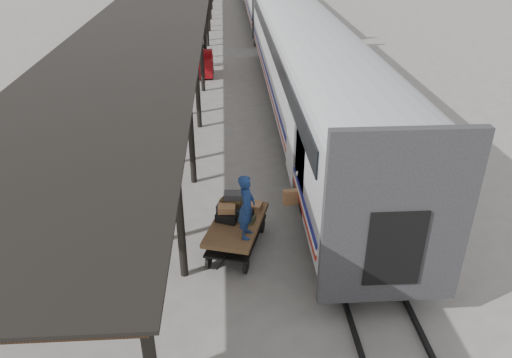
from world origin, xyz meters
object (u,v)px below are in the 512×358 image
Objects in this scene: baggage_cart at (237,229)px; pedestrian at (199,52)px; porter at (247,207)px; luggage_tug at (205,65)px.

baggage_cart is 18.50m from pedestrian.
pedestrian is (-1.72, 18.42, 0.27)m from baggage_cart.
pedestrian is at bearing 18.73° from porter.
porter is 19.18m from pedestrian.
baggage_cart is at bearing 33.87° from porter.
porter is at bearing -84.02° from luggage_tug.
luggage_tug is 0.92× the size of porter.
baggage_cart is at bearing -84.67° from luggage_tug.
porter reaches higher than pedestrian.
porter reaches higher than luggage_tug.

